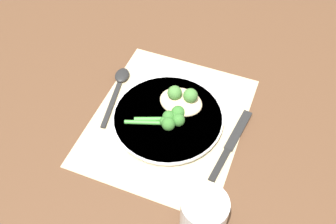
% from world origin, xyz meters
% --- Properties ---
extents(ground_plane, '(3.00, 3.00, 0.00)m').
position_xyz_m(ground_plane, '(0.00, 0.00, 0.00)').
color(ground_plane, brown).
extents(placemat, '(0.39, 0.33, 0.00)m').
position_xyz_m(placemat, '(0.00, 0.00, 0.00)').
color(placemat, '#C6B289').
rests_on(placemat, ground_plane).
extents(plate, '(0.25, 0.25, 0.01)m').
position_xyz_m(plate, '(0.00, 0.00, 0.01)').
color(plate, white).
rests_on(plate, placemat).
extents(chicken_fillet, '(0.09, 0.11, 0.03)m').
position_xyz_m(chicken_fillet, '(-0.04, 0.02, 0.03)').
color(chicken_fillet, beige).
rests_on(chicken_fillet, plate).
extents(pesto_dollop_primary, '(0.03, 0.03, 0.03)m').
position_xyz_m(pesto_dollop_primary, '(-0.05, 0.04, 0.05)').
color(pesto_dollop_primary, '#477F38').
rests_on(pesto_dollop_primary, chicken_fillet).
extents(pesto_dollop_secondary, '(0.03, 0.03, 0.03)m').
position_xyz_m(pesto_dollop_secondary, '(-0.04, -0.00, 0.05)').
color(pesto_dollop_secondary, '#477F38').
rests_on(pesto_dollop_secondary, chicken_fillet).
extents(broccoli_stalk_front, '(0.07, 0.11, 0.03)m').
position_xyz_m(broccoli_stalk_front, '(0.01, 0.02, 0.03)').
color(broccoli_stalk_front, green).
rests_on(broccoli_stalk_front, plate).
extents(broccoli_stalk_right, '(0.06, 0.11, 0.03)m').
position_xyz_m(broccoli_stalk_right, '(0.02, 0.00, 0.03)').
color(broccoli_stalk_right, green).
rests_on(broccoli_stalk_right, plate).
extents(knife, '(0.20, 0.04, 0.01)m').
position_xyz_m(knife, '(0.02, 0.15, 0.01)').
color(knife, black).
rests_on(knife, placemat).
extents(spoon, '(0.19, 0.05, 0.01)m').
position_xyz_m(spoon, '(-0.06, -0.15, 0.01)').
color(spoon, black).
rests_on(spoon, placemat).
extents(water_glass, '(0.08, 0.08, 0.10)m').
position_xyz_m(water_glass, '(0.21, 0.15, 0.05)').
color(water_glass, silver).
rests_on(water_glass, ground_plane).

